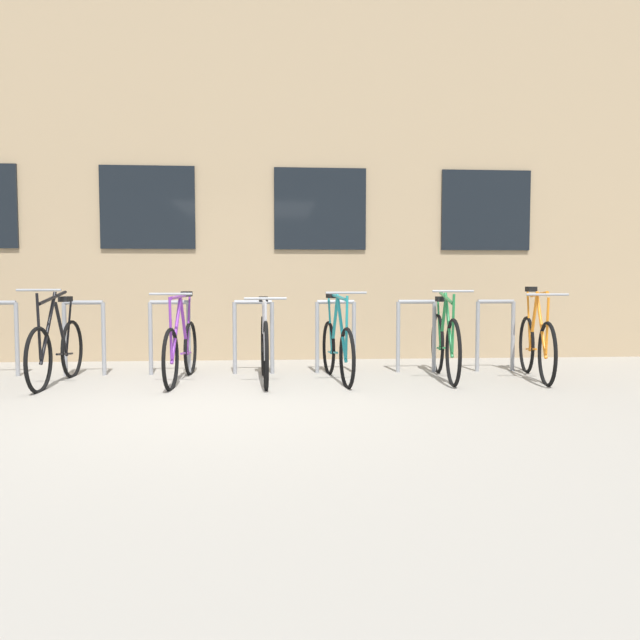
# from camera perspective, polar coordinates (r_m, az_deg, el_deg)

# --- Properties ---
(ground_plane) EXTENTS (42.00, 42.00, 0.00)m
(ground_plane) POSITION_cam_1_polar(r_m,az_deg,el_deg) (5.57, -10.08, -7.93)
(ground_plane) COLOR #9E998E
(storefront_building) EXTENTS (28.00, 5.55, 6.79)m
(storefront_building) POSITION_cam_1_polar(r_m,az_deg,el_deg) (11.63, -7.12, 14.86)
(storefront_building) COLOR tan
(storefront_building) RESTS_ON ground
(bike_rack) EXTENTS (6.50, 0.05, 0.90)m
(bike_rack) POSITION_cam_1_polar(r_m,az_deg,el_deg) (7.36, -6.29, -1.00)
(bike_rack) COLOR gray
(bike_rack) RESTS_ON ground
(bicycle_purple) EXTENTS (0.44, 1.72, 1.02)m
(bicycle_purple) POSITION_cam_1_polar(r_m,az_deg,el_deg) (6.93, -12.95, -2.59)
(bicycle_purple) COLOR black
(bicycle_purple) RESTS_ON ground
(bicycle_silver) EXTENTS (0.44, 1.73, 0.97)m
(bicycle_silver) POSITION_cam_1_polar(r_m,az_deg,el_deg) (6.79, -5.26, -2.52)
(bicycle_silver) COLOR black
(bicycle_silver) RESTS_ON ground
(bicycle_teal) EXTENTS (0.44, 1.67, 1.03)m
(bicycle_teal) POSITION_cam_1_polar(r_m,az_deg,el_deg) (6.87, 1.63, -2.59)
(bicycle_teal) COLOR black
(bicycle_teal) RESTS_ON ground
(bicycle_orange) EXTENTS (0.47, 1.67, 1.08)m
(bicycle_orange) POSITION_cam_1_polar(r_m,az_deg,el_deg) (7.43, 19.70, -2.19)
(bicycle_orange) COLOR black
(bicycle_orange) RESTS_ON ground
(bicycle_black) EXTENTS (0.44, 1.68, 1.06)m
(bicycle_black) POSITION_cam_1_polar(r_m,az_deg,el_deg) (7.19, -23.57, -2.55)
(bicycle_black) COLOR black
(bicycle_black) RESTS_ON ground
(bicycle_green) EXTENTS (0.44, 1.72, 1.05)m
(bicycle_green) POSITION_cam_1_polar(r_m,az_deg,el_deg) (7.12, 11.68, -2.24)
(bicycle_green) COLOR black
(bicycle_green) RESTS_ON ground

